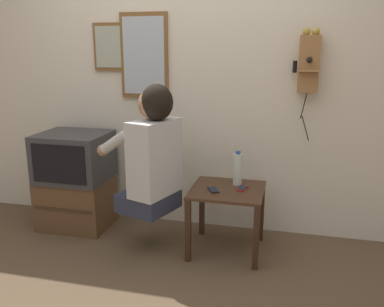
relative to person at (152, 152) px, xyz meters
The scene contains 12 objects.
ground_plane 1.02m from the person, 81.74° to the right, with size 14.00×14.00×0.00m, color brown.
wall_back 0.77m from the person, 80.89° to the left, with size 6.80×0.05×2.55m.
side_table 0.67m from the person, 12.61° to the left, with size 0.54×0.52×0.50m.
person is the anchor object (origin of this frame).
tv_stand 1.02m from the person, 163.01° to the left, with size 0.58×0.44×0.43m.
television 0.85m from the person, 162.16° to the left, with size 0.57×0.49×0.40m.
wall_phone_antique 1.35m from the person, 24.80° to the left, with size 0.19×0.18×0.85m.
framed_picture 1.07m from the person, 135.34° to the left, with size 0.29×0.03×0.39m.
wall_mirror 0.90m from the person, 114.29° to the left, with size 0.41×0.03×0.69m.
cell_phone_held 0.53m from the person, ahead, with size 0.11×0.14×0.01m.
cell_phone_spare 0.72m from the person, 12.75° to the left, with size 0.08×0.13×0.01m.
water_bottle 0.66m from the person, 21.60° to the left, with size 0.07×0.07×0.27m.
Camera 1 is at (0.88, -2.09, 1.52)m, focal length 38.00 mm.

